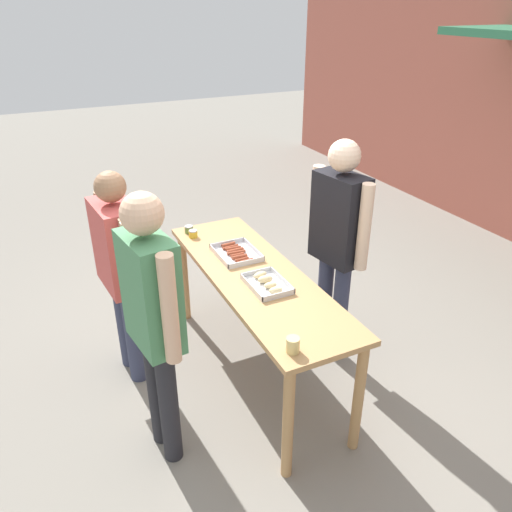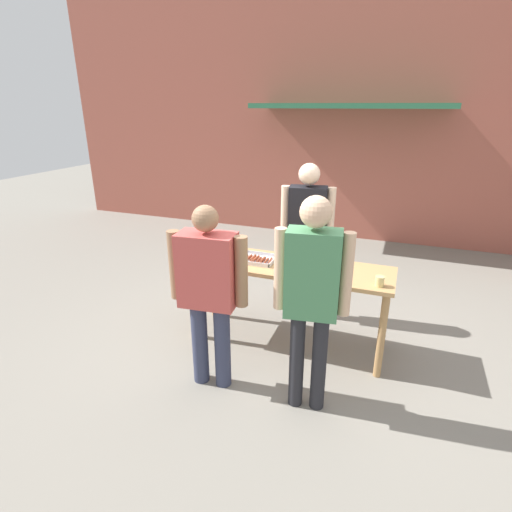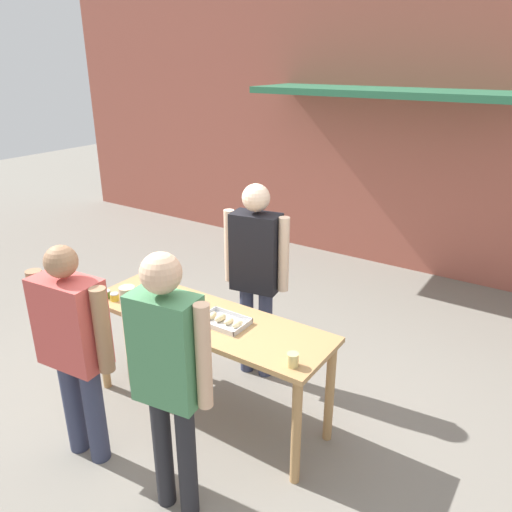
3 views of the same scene
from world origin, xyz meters
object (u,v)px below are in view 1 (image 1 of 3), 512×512
object	(u,v)px
food_tray_buns	(267,283)
person_customer_holding_hotdog	(121,263)
condiment_jar_mustard	(189,229)
condiment_jar_ketchup	(193,234)
person_server_behind_table	(338,234)
food_tray_sausages	(236,253)
beer_cup	(293,345)
person_customer_with_cup	(153,310)

from	to	relation	value
food_tray_buns	person_customer_holding_hotdog	bearing A→B (deg)	-125.83
condiment_jar_mustard	food_tray_buns	bearing A→B (deg)	10.42
condiment_jar_mustard	condiment_jar_ketchup	distance (m)	0.10
food_tray_buns	condiment_jar_ketchup	distance (m)	1.02
person_server_behind_table	person_customer_holding_hotdog	size ratio (longest dim) A/B	1.09
food_tray_sausages	person_customer_holding_hotdog	size ratio (longest dim) A/B	0.23
food_tray_buns	beer_cup	size ratio (longest dim) A/B	3.86
condiment_jar_ketchup	beer_cup	bearing A→B (deg)	0.04
condiment_jar_ketchup	beer_cup	distance (m)	1.71
food_tray_buns	person_server_behind_table	world-z (taller)	person_server_behind_table
person_customer_holding_hotdog	person_server_behind_table	bearing A→B (deg)	-111.93
person_server_behind_table	person_customer_with_cup	distance (m)	1.62
condiment_jar_mustard	person_customer_with_cup	size ratio (longest dim) A/B	0.04
person_customer_with_cup	food_tray_sausages	bearing A→B (deg)	-55.89
food_tray_sausages	person_customer_holding_hotdog	distance (m)	0.88
food_tray_sausages	food_tray_buns	world-z (taller)	food_tray_buns
beer_cup	person_customer_with_cup	size ratio (longest dim) A/B	0.05
food_tray_sausages	condiment_jar_mustard	bearing A→B (deg)	-160.41
condiment_jar_mustard	condiment_jar_ketchup	size ratio (longest dim) A/B	1.00
food_tray_buns	condiment_jar_mustard	size ratio (longest dim) A/B	4.90
food_tray_sausages	person_server_behind_table	bearing A→B (deg)	62.46
person_server_behind_table	person_customer_holding_hotdog	xyz separation A→B (m)	(-0.46, -1.57, -0.11)
beer_cup	person_server_behind_table	xyz separation A→B (m)	(-0.89, 0.89, 0.15)
condiment_jar_mustard	person_server_behind_table	size ratio (longest dim) A/B	0.04
condiment_jar_ketchup	person_customer_holding_hotdog	world-z (taller)	person_customer_holding_hotdog
person_customer_holding_hotdog	person_customer_with_cup	world-z (taller)	person_customer_with_cup
person_customer_with_cup	person_server_behind_table	bearing A→B (deg)	-82.99
food_tray_sausages	condiment_jar_ketchup	xyz separation A→B (m)	(-0.46, -0.20, 0.02)
person_customer_with_cup	condiment_jar_ketchup	bearing A→B (deg)	-36.41
food_tray_sausages	beer_cup	bearing A→B (deg)	-8.88
food_tray_buns	food_tray_sausages	bearing A→B (deg)	-179.74
condiment_jar_ketchup	person_server_behind_table	size ratio (longest dim) A/B	0.04
condiment_jar_ketchup	person_customer_with_cup	xyz separation A→B (m)	(1.25, -0.67, 0.16)
condiment_jar_mustard	beer_cup	distance (m)	1.81
condiment_jar_mustard	condiment_jar_ketchup	bearing A→B (deg)	1.39
person_customer_with_cup	condiment_jar_mustard	bearing A→B (deg)	-34.51
food_tray_buns	person_server_behind_table	xyz separation A→B (m)	(-0.17, 0.70, 0.17)
beer_cup	food_tray_sausages	bearing A→B (deg)	171.12
beer_cup	person_server_behind_table	world-z (taller)	person_server_behind_table
condiment_jar_mustard	person_customer_with_cup	xyz separation A→B (m)	(1.35, -0.67, 0.16)
person_server_behind_table	person_customer_holding_hotdog	world-z (taller)	person_server_behind_table
food_tray_buns	condiment_jar_mustard	distance (m)	1.12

